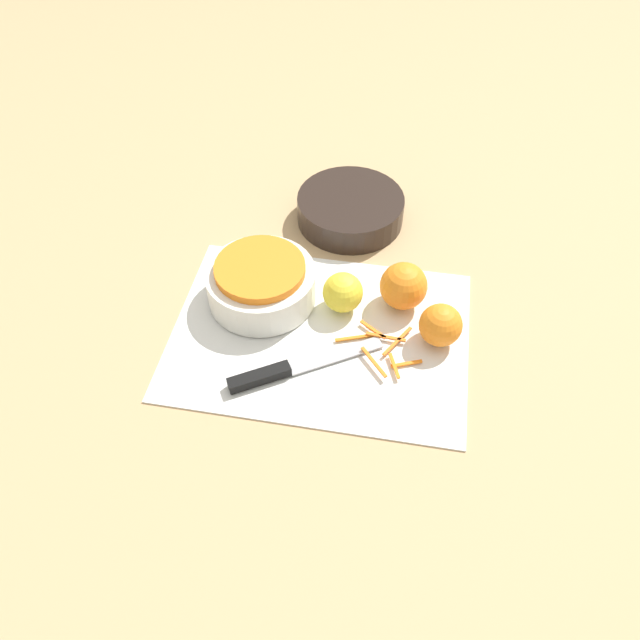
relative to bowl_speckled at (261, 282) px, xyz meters
The scene contains 9 objects.
ground_plane 0.13m from the bowl_speckled, 29.17° to the right, with size 4.00×4.00×0.00m, color tan.
cutting_board 0.13m from the bowl_speckled, 29.17° to the right, with size 0.46×0.34×0.01m.
bowl_speckled is the anchor object (origin of this frame).
bowl_dark 0.25m from the bowl_speckled, 63.30° to the left, with size 0.19×0.19×0.05m.
knife 0.16m from the bowl_speckled, 67.96° to the right, with size 0.22×0.14×0.02m.
orange_left 0.29m from the bowl_speckled, ahead, with size 0.07×0.07×0.07m.
orange_right 0.23m from the bowl_speckled, ahead, with size 0.08×0.08×0.08m.
lemon 0.13m from the bowl_speckled, ahead, with size 0.06×0.06×0.06m.
peel_pile 0.22m from the bowl_speckled, 19.73° to the right, with size 0.14×0.11×0.01m.
Camera 1 is at (0.11, -0.61, 0.75)m, focal length 35.00 mm.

